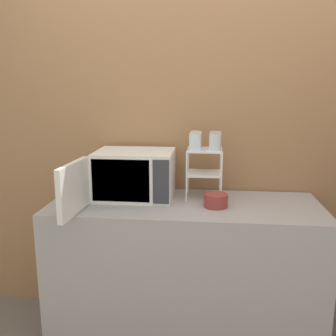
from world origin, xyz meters
TOP-DOWN VIEW (x-y plane):
  - wall_back at (0.00, 0.67)m, footprint 8.00×0.06m
  - counter at (0.00, 0.31)m, footprint 1.64×0.63m
  - microwave at (-0.34, 0.39)m, footprint 0.54×0.74m
  - dish_rack at (0.11, 0.45)m, footprint 0.22×0.21m
  - glass_front_left at (0.05, 0.40)m, footprint 0.07×0.07m
  - glass_back_right at (0.18, 0.51)m, footprint 0.07×0.07m
  - glass_front_right at (0.17, 0.40)m, footprint 0.07×0.07m
  - glass_back_left at (0.05, 0.51)m, footprint 0.07×0.07m
  - bowl at (0.18, 0.26)m, footprint 0.14×0.14m

SIDE VIEW (x-z plane):
  - counter at x=0.00m, z-range 0.00..0.92m
  - bowl at x=0.18m, z-range 0.92..0.99m
  - microwave at x=-0.34m, z-range 0.92..1.22m
  - dish_rack at x=0.11m, z-range 0.98..1.30m
  - glass_front_left at x=0.05m, z-range 1.23..1.33m
  - glass_back_right at x=0.18m, z-range 1.23..1.33m
  - glass_front_right at x=0.17m, z-range 1.23..1.33m
  - glass_back_left at x=0.05m, z-range 1.23..1.33m
  - wall_back at x=0.00m, z-range 0.00..2.60m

